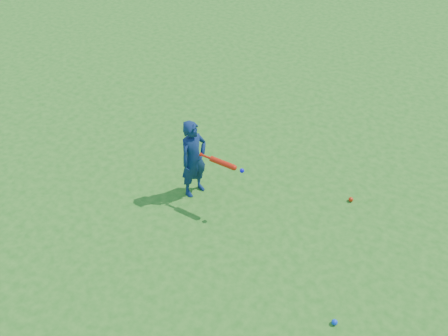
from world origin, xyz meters
name	(u,v)px	position (x,y,z in m)	size (l,w,h in m)	color
ground	(176,178)	(0.00, 0.00, 0.00)	(80.00, 80.00, 0.00)	#246C19
child	(194,159)	(0.42, -0.11, 0.60)	(0.44, 0.29, 1.20)	#10254F
ground_ball_red	(351,199)	(2.48, 0.79, 0.03)	(0.07, 0.07, 0.07)	red
ground_ball_blue	(335,322)	(2.95, -1.26, 0.03)	(0.07, 0.07, 0.07)	blue
bat_swing	(224,164)	(0.95, -0.19, 0.77)	(0.68, 0.10, 0.08)	red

